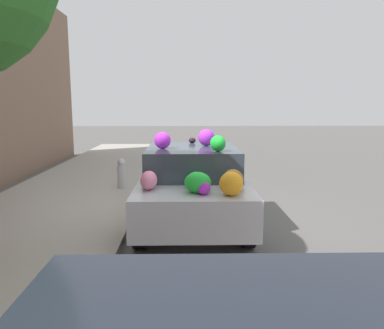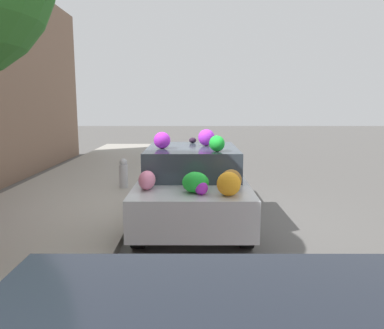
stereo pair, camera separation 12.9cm
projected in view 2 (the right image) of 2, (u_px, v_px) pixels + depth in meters
name	position (u px, v px, depth m)	size (l,w,h in m)	color
ground_plane	(195.00, 221.00, 6.78)	(60.00, 60.00, 0.00)	#565451
sidewalk_curb	(46.00, 217.00, 6.77)	(24.00, 3.20, 0.14)	#9E998E
fire_hydrant	(124.00, 173.00, 8.79)	(0.20, 0.20, 0.70)	#B2B2B7
art_car	(192.00, 182.00, 6.60)	(4.06, 1.77, 1.66)	#B7BABF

